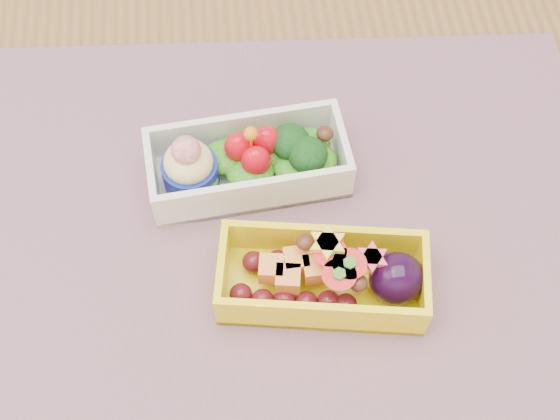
{
  "coord_description": "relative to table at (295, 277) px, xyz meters",
  "views": [
    {
      "loc": [
        -0.04,
        -0.28,
        1.28
      ],
      "look_at": [
        -0.01,
        -0.01,
        0.79
      ],
      "focal_mm": 48.17,
      "sensor_mm": 36.0,
      "label": 1
    }
  ],
  "objects": [
    {
      "name": "table",
      "position": [
        0.0,
        0.0,
        0.0
      ],
      "size": [
        1.2,
        0.8,
        0.75
      ],
      "color": "brown",
      "rests_on": "ground"
    },
    {
      "name": "placemat",
      "position": [
        -0.02,
        -0.01,
        0.1
      ],
      "size": [
        0.56,
        0.45,
        0.0
      ],
      "primitive_type": "cube",
      "rotation": [
        0.0,
        0.0,
        -0.07
      ],
      "color": "#895E73",
      "rests_on": "table"
    },
    {
      "name": "bento_white",
      "position": [
        -0.04,
        0.05,
        0.12
      ],
      "size": [
        0.16,
        0.08,
        0.07
      ],
      "rotation": [
        0.0,
        0.0,
        0.08
      ],
      "color": "white",
      "rests_on": "placemat"
    },
    {
      "name": "bento_yellow",
      "position": [
        0.01,
        -0.06,
        0.12
      ],
      "size": [
        0.16,
        0.09,
        0.05
      ],
      "rotation": [
        0.0,
        0.0,
        -0.16
      ],
      "color": "yellow",
      "rests_on": "placemat"
    }
  ]
}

